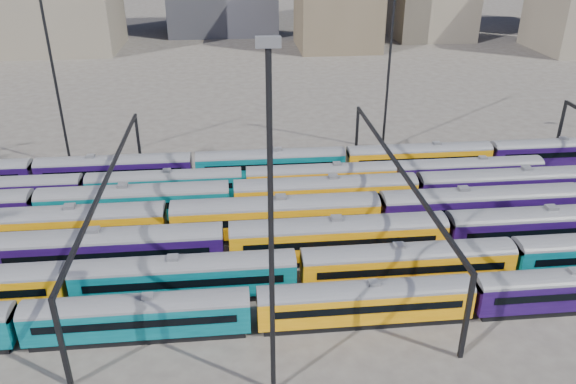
{
  "coord_description": "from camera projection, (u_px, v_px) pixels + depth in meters",
  "views": [
    {
      "loc": [
        -7.01,
        -52.63,
        31.35
      ],
      "look_at": [
        -1.22,
        4.81,
        3.0
      ],
      "focal_mm": 35.0,
      "sensor_mm": 36.0,
      "label": 1
    }
  ],
  "objects": [
    {
      "name": "gantry_1",
      "position": [
        108.0,
        187.0,
        56.66
      ],
      "size": [
        0.35,
        40.35,
        8.03
      ],
      "color": "black",
      "rests_on": "ground"
    },
    {
      "name": "mast_3",
      "position": [
        390.0,
        56.0,
        78.08
      ],
      "size": [
        1.4,
        0.5,
        25.6
      ],
      "color": "black",
      "rests_on": "ground"
    },
    {
      "name": "rake_0",
      "position": [
        473.0,
        292.0,
        48.14
      ],
      "size": [
        112.42,
        2.74,
        4.6
      ],
      "color": "black",
      "rests_on": "ground"
    },
    {
      "name": "rake_4",
      "position": [
        416.0,
        187.0,
        65.95
      ],
      "size": [
        129.57,
        3.16,
        5.33
      ],
      "color": "black",
      "rests_on": "ground"
    },
    {
      "name": "mast_2",
      "position": [
        271.0,
        225.0,
        35.2
      ],
      "size": [
        1.4,
        0.5,
        25.6
      ],
      "color": "black",
      "rests_on": "ground"
    },
    {
      "name": "rake_6",
      "position": [
        346.0,
        158.0,
        74.4
      ],
      "size": [
        119.29,
        2.91,
        4.89
      ],
      "color": "black",
      "rests_on": "ground"
    },
    {
      "name": "gantry_2",
      "position": [
        398.0,
        175.0,
        59.37
      ],
      "size": [
        0.35,
        40.35,
        8.03
      ],
      "color": "black",
      "rests_on": "ground"
    },
    {
      "name": "rake_5",
      "position": [
        165.0,
        183.0,
        67.9
      ],
      "size": [
        94.76,
        2.78,
        4.66
      ],
      "color": "black",
      "rests_on": "ground"
    },
    {
      "name": "rake_3",
      "position": [
        379.0,
        208.0,
        60.91
      ],
      "size": [
        135.38,
        3.3,
        5.57
      ],
      "color": "black",
      "rests_on": "ground"
    },
    {
      "name": "mast_1",
      "position": [
        53.0,
        67.0,
        72.24
      ],
      "size": [
        1.4,
        0.5,
        25.6
      ],
      "color": "black",
      "rests_on": "ground"
    },
    {
      "name": "ground",
      "position": [
        303.0,
        235.0,
        61.46
      ],
      "size": [
        500.0,
        500.0,
        0.0
      ],
      "primitive_type": "plane",
      "color": "#453F3A",
      "rests_on": "ground"
    },
    {
      "name": "rake_1",
      "position": [
        513.0,
        255.0,
        53.05
      ],
      "size": [
        122.11,
        2.98,
        5.01
      ],
      "color": "black",
      "rests_on": "ground"
    },
    {
      "name": "rake_2",
      "position": [
        110.0,
        246.0,
        53.98
      ],
      "size": [
        110.65,
        3.24,
        5.47
      ],
      "color": "black",
      "rests_on": "ground"
    }
  ]
}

